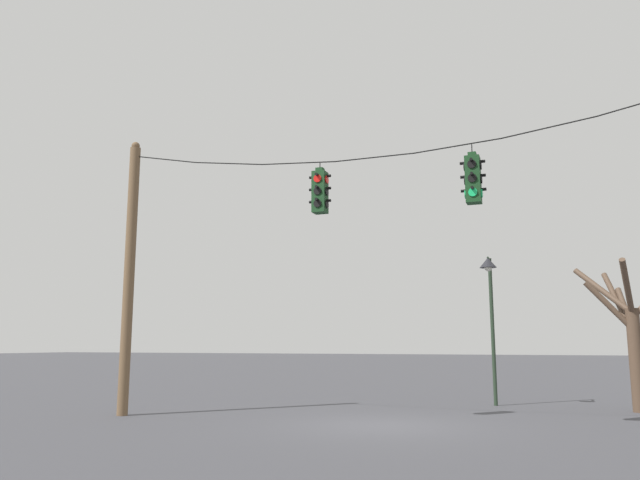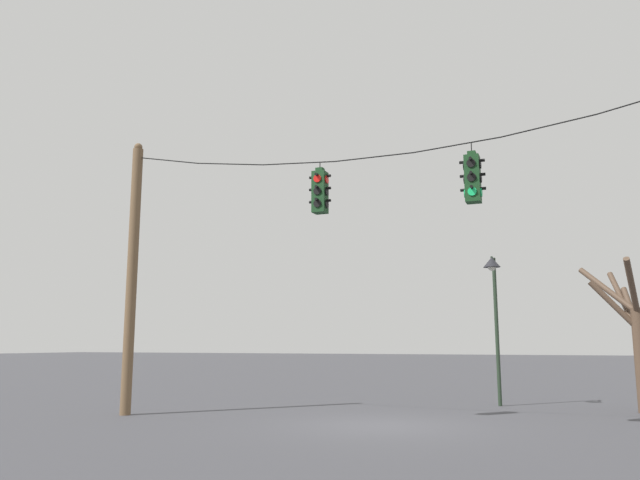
% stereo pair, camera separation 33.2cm
% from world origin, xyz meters
% --- Properties ---
extents(ground_plane, '(200.00, 200.00, 0.00)m').
position_xyz_m(ground_plane, '(0.00, 0.00, 0.00)').
color(ground_plane, '#424247').
extents(utility_pole_left, '(0.29, 0.29, 7.70)m').
position_xyz_m(utility_pole_left, '(-7.14, -0.37, 3.84)').
color(utility_pole_left, brown).
rests_on(utility_pole_left, ground_plane).
extents(span_wire, '(14.28, 0.03, 0.83)m').
position_xyz_m(span_wire, '(0.00, -0.37, 6.75)').
color(span_wire, black).
extents(traffic_light_over_intersection, '(0.58, 0.58, 1.32)m').
position_xyz_m(traffic_light_over_intersection, '(-1.43, -0.37, 5.73)').
color(traffic_light_over_intersection, '#143819').
extents(traffic_light_near_right_pole, '(0.58, 0.58, 1.43)m').
position_xyz_m(traffic_light_near_right_pole, '(2.38, -0.37, 5.70)').
color(traffic_light_near_right_pole, '#143819').
extents(street_lamp, '(0.53, 0.91, 4.66)m').
position_xyz_m(street_lamp, '(2.11, 5.62, 3.61)').
color(street_lamp, '#233323').
rests_on(street_lamp, ground_plane).
extents(bare_tree, '(2.83, 3.32, 4.29)m').
position_xyz_m(bare_tree, '(6.00, 5.48, 2.28)').
color(bare_tree, brown).
rests_on(bare_tree, ground_plane).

